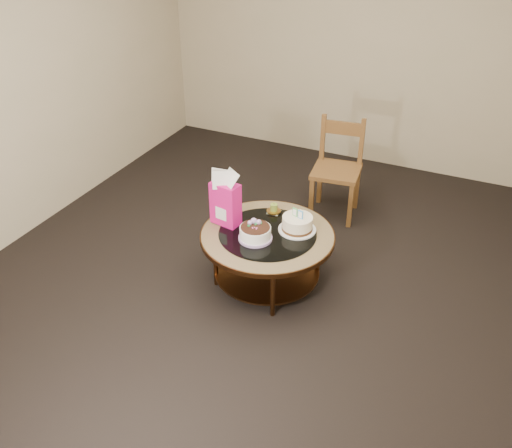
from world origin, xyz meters
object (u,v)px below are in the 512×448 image
at_px(gift_bag, 225,198).
at_px(dining_chair, 337,168).
at_px(coffee_table, 267,242).
at_px(cream_cake, 297,224).
at_px(decorated_cake, 255,233).

distance_m(gift_bag, dining_chair, 1.37).
bearing_deg(coffee_table, gift_bag, -179.57).
distance_m(coffee_table, cream_cake, 0.27).
distance_m(coffee_table, dining_chair, 1.27).
relative_size(cream_cake, dining_chair, 0.32).
distance_m(decorated_cake, cream_cake, 0.34).
xyz_separation_m(gift_bag, dining_chair, (0.49, 1.26, -0.22)).
xyz_separation_m(cream_cake, dining_chair, (-0.05, 1.12, -0.06)).
distance_m(cream_cake, gift_bag, 0.58).
distance_m(coffee_table, gift_bag, 0.46).
bearing_deg(cream_cake, coffee_table, -126.32).
xyz_separation_m(coffee_table, decorated_cake, (-0.05, -0.11, 0.13)).
height_order(coffee_table, dining_chair, dining_chair).
relative_size(decorated_cake, cream_cake, 0.88).
height_order(coffee_table, decorated_cake, decorated_cake).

